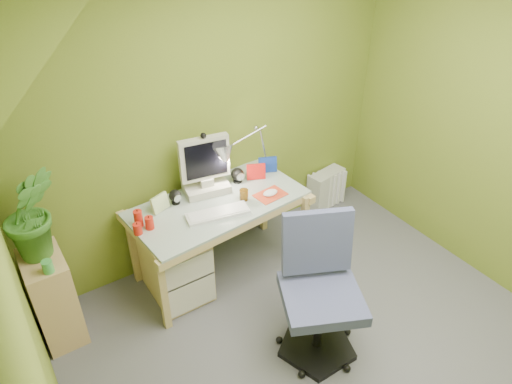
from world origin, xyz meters
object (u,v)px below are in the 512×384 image
desk_lamp (255,139)px  side_ledge (54,298)px  radiator (326,189)px  potted_plant (31,213)px  monitor (205,164)px  desk (220,238)px  task_chair (322,295)px

desk_lamp → side_ledge: desk_lamp is taller
radiator → potted_plant: bearing=173.9°
side_ledge → potted_plant: potted_plant is taller
monitor → radiator: size_ratio=1.30×
monitor → radiator: monitor is taller
desk → radiator: size_ratio=3.50×
desk → side_ledge: bearing=171.9°
side_ledge → potted_plant: 0.67m
monitor → side_ledge: (-1.26, -0.11, -0.60)m
desk → monitor: (-0.00, 0.18, 0.59)m
monitor → side_ledge: bearing=-165.7°
monitor → task_chair: bearing=-72.7°
desk → monitor: bearing=85.1°
monitor → radiator: 1.54m
monitor → task_chair: size_ratio=0.48×
desk → task_chair: bearing=-85.6°
radiator → desk_lamp: bearing=176.3°
task_chair → radiator: task_chair is taller
monitor → potted_plant: 1.23m
desk_lamp → side_ledge: (-1.71, -0.11, -0.68)m
task_chair → desk_lamp: bearing=101.8°
desk → side_ledge: (-1.26, 0.07, -0.00)m
potted_plant → radiator: bearing=3.3°
desk_lamp → side_ledge: size_ratio=0.93×
task_chair → radiator: 1.78m
desk_lamp → desk: bearing=-160.8°
desk_lamp → potted_plant: 1.67m
monitor → side_ledge: size_ratio=0.70×
potted_plant → desk_lamp: bearing=2.0°
monitor → task_chair: 1.30m
desk_lamp → radiator: size_ratio=1.73×
monitor → task_chair: (0.17, -1.21, -0.43)m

